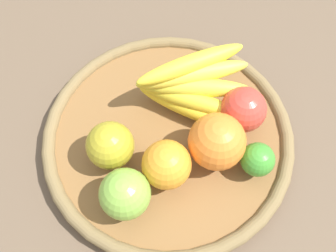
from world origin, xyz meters
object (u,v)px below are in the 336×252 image
object	(u,v)px
orange_1	(217,142)
banana_bunch	(191,87)
apple_0	(243,107)
lime_0	(258,160)
apple_2	(110,145)
orange_0	(166,165)
apple_1	(125,194)

from	to	relation	value
orange_1	banana_bunch	bearing A→B (deg)	9.60
apple_0	lime_0	bearing A→B (deg)	-179.29
apple_0	apple_2	world-z (taller)	same
apple_0	orange_0	world-z (taller)	same
lime_0	orange_0	bearing A→B (deg)	85.10
apple_1	orange_1	bearing A→B (deg)	-69.75
apple_0	apple_1	xyz separation A→B (m)	(-0.10, 0.19, 0.00)
banana_bunch	orange_0	distance (m)	0.13
apple_2	apple_1	distance (m)	0.07
apple_0	apple_2	xyz separation A→B (m)	(-0.03, 0.20, 0.00)
apple_1	banana_bunch	bearing A→B (deg)	-39.38
apple_0	apple_1	size ratio (longest dim) A/B	0.99
orange_1	apple_1	xyz separation A→B (m)	(-0.05, 0.14, -0.01)
lime_0	apple_1	distance (m)	0.19
apple_0	orange_0	bearing A→B (deg)	119.08
banana_bunch	apple_1	xyz separation A→B (m)	(-0.15, 0.12, -0.01)
lime_0	apple_1	world-z (taller)	apple_1
apple_0	apple_2	bearing A→B (deg)	97.94
orange_0	lime_0	bearing A→B (deg)	-94.90
apple_1	lime_0	bearing A→B (deg)	-83.89
lime_0	orange_0	world-z (taller)	orange_0
apple_1	orange_0	bearing A→B (deg)	-62.95
apple_0	orange_0	xyz separation A→B (m)	(-0.07, 0.13, 0.00)
banana_bunch	apple_2	world-z (taller)	banana_bunch
apple_2	orange_0	xyz separation A→B (m)	(-0.04, -0.07, 0.00)
apple_0	banana_bunch	bearing A→B (deg)	57.31
orange_0	apple_1	distance (m)	0.07
orange_1	orange_0	xyz separation A→B (m)	(-0.02, 0.07, -0.01)
lime_0	orange_0	distance (m)	0.13
banana_bunch	lime_0	size ratio (longest dim) A/B	3.60
lime_0	banana_bunch	bearing A→B (deg)	28.97
banana_bunch	apple_0	xyz separation A→B (m)	(-0.04, -0.07, -0.01)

